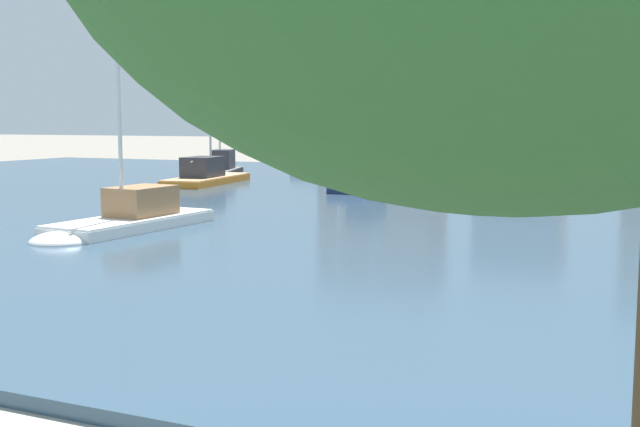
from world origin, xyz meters
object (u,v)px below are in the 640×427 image
(sailboat_grey, at_px, (340,169))
(sailboat_navy, at_px, (374,180))
(sailboat_white, at_px, (124,224))
(sailboat_orange, at_px, (210,179))
(sailboat_black, at_px, (221,170))

(sailboat_grey, bearing_deg, sailboat_navy, -59.54)
(sailboat_white, xyz_separation_m, sailboat_grey, (-4.66, 28.09, -0.04))
(sailboat_orange, bearing_deg, sailboat_white, -66.36)
(sailboat_navy, relative_size, sailboat_black, 1.11)
(sailboat_black, bearing_deg, sailboat_navy, -21.87)
(sailboat_black, bearing_deg, sailboat_orange, -63.33)
(sailboat_grey, bearing_deg, sailboat_white, -80.57)
(sailboat_white, distance_m, sailboat_grey, 28.48)
(sailboat_navy, distance_m, sailboat_grey, 12.12)
(sailboat_white, relative_size, sailboat_orange, 0.89)
(sailboat_grey, relative_size, sailboat_black, 1.23)
(sailboat_orange, xyz_separation_m, sailboat_navy, (8.65, 1.27, 0.09))
(sailboat_white, height_order, sailboat_navy, sailboat_navy)
(sailboat_orange, relative_size, sailboat_grey, 0.81)
(sailboat_white, distance_m, sailboat_navy, 17.71)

